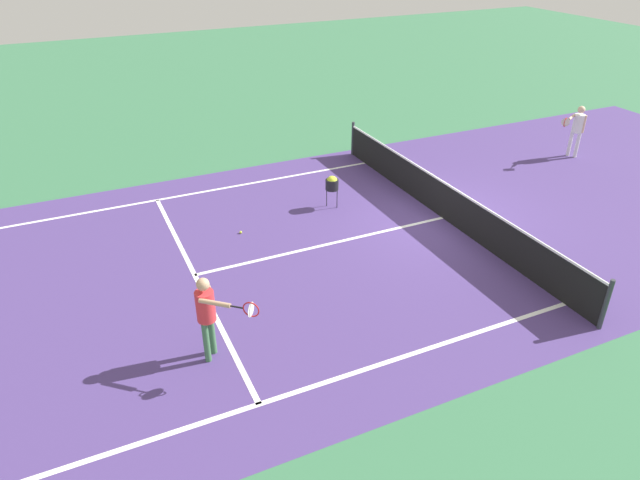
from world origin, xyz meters
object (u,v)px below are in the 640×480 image
(player_near, at_px, (207,310))
(player_far, at_px, (577,126))
(ball_hopper, at_px, (332,183))
(tennis_ball_mid_court, at_px, (241,232))
(net, at_px, (445,200))

(player_near, height_order, player_far, player_far)
(player_near, relative_size, ball_hopper, 1.85)
(player_far, relative_size, tennis_ball_mid_court, 24.76)
(player_near, relative_size, tennis_ball_mid_court, 24.48)
(net, height_order, tennis_ball_mid_court, net)
(tennis_ball_mid_court, bearing_deg, player_far, 92.42)
(player_far, height_order, tennis_ball_mid_court, player_far)
(ball_hopper, bearing_deg, player_near, -44.99)
(net, bearing_deg, tennis_ball_mid_court, -105.46)
(ball_hopper, bearing_deg, net, 52.42)
(player_far, height_order, ball_hopper, player_far)
(net, bearing_deg, ball_hopper, -127.58)
(player_near, height_order, tennis_ball_mid_court, player_near)
(player_far, bearing_deg, tennis_ball_mid_court, -87.58)
(ball_hopper, bearing_deg, player_far, 90.51)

